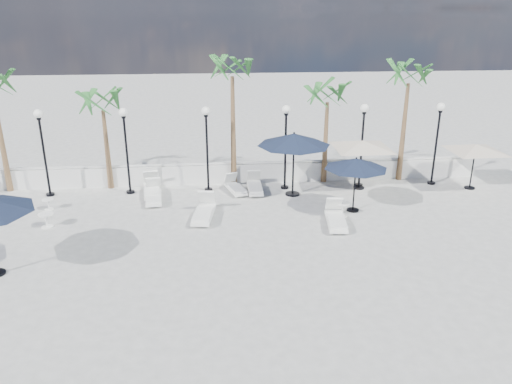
{
  "coord_description": "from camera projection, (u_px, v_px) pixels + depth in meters",
  "views": [
    {
      "loc": [
        0.26,
        -14.94,
        7.81
      ],
      "look_at": [
        1.78,
        2.07,
        1.5
      ],
      "focal_mm": 35.0,
      "sensor_mm": 36.0,
      "label": 1
    }
  ],
  "objects": [
    {
      "name": "ground",
      "position": [
        209.0,
        257.0,
        16.65
      ],
      "size": [
        100.0,
        100.0,
        0.0
      ],
      "primitive_type": "plane",
      "color": "gray",
      "rests_on": "ground"
    },
    {
      "name": "balustrade",
      "position": [
        208.0,
        174.0,
        23.49
      ],
      "size": [
        26.0,
        0.3,
        1.01
      ],
      "color": "silver",
      "rests_on": "ground"
    },
    {
      "name": "lamppost_1",
      "position": [
        42.0,
        141.0,
        21.27
      ],
      "size": [
        0.36,
        0.36,
        3.84
      ],
      "color": "black",
      "rests_on": "ground"
    },
    {
      "name": "lamppost_2",
      "position": [
        126.0,
        139.0,
        21.56
      ],
      "size": [
        0.36,
        0.36,
        3.84
      ],
      "color": "black",
      "rests_on": "ground"
    },
    {
      "name": "lamppost_3",
      "position": [
        207.0,
        137.0,
        21.86
      ],
      "size": [
        0.36,
        0.36,
        3.84
      ],
      "color": "black",
      "rests_on": "ground"
    },
    {
      "name": "lamppost_4",
      "position": [
        286.0,
        136.0,
        22.15
      ],
      "size": [
        0.36,
        0.36,
        3.84
      ],
      "color": "black",
      "rests_on": "ground"
    },
    {
      "name": "lamppost_5",
      "position": [
        363.0,
        134.0,
        22.44
      ],
      "size": [
        0.36,
        0.36,
        3.84
      ],
      "color": "black",
      "rests_on": "ground"
    },
    {
      "name": "lamppost_6",
      "position": [
        438.0,
        132.0,
        22.73
      ],
      "size": [
        0.36,
        0.36,
        3.84
      ],
      "color": "black",
      "rests_on": "ground"
    },
    {
      "name": "palm_1",
      "position": [
        103.0,
        107.0,
        21.79
      ],
      "size": [
        2.6,
        2.6,
        4.7
      ],
      "color": "brown",
      "rests_on": "ground"
    },
    {
      "name": "palm_2",
      "position": [
        232.0,
        74.0,
        21.79
      ],
      "size": [
        2.6,
        2.6,
        6.1
      ],
      "color": "brown",
      "rests_on": "ground"
    },
    {
      "name": "palm_3",
      "position": [
        328.0,
        99.0,
        22.56
      ],
      "size": [
        2.6,
        2.6,
        4.9
      ],
      "color": "brown",
      "rests_on": "ground"
    },
    {
      "name": "palm_4",
      "position": [
        409.0,
        81.0,
        22.59
      ],
      "size": [
        2.6,
        2.6,
        5.7
      ],
      "color": "brown",
      "rests_on": "ground"
    },
    {
      "name": "lounger_1",
      "position": [
        152.0,
        189.0,
        22.16
      ],
      "size": [
        0.97,
        2.22,
        0.8
      ],
      "rotation": [
        0.0,
        0.0,
        0.13
      ],
      "color": "white",
      "rests_on": "ground"
    },
    {
      "name": "lounger_2",
      "position": [
        204.0,
        212.0,
        19.63
      ],
      "size": [
        1.0,
        2.24,
        0.81
      ],
      "rotation": [
        0.0,
        0.0,
        -0.14
      ],
      "color": "white",
      "rests_on": "ground"
    },
    {
      "name": "lounger_3",
      "position": [
        154.0,
        195.0,
        21.42
      ],
      "size": [
        0.85,
        2.07,
        0.75
      ],
      "rotation": [
        0.0,
        0.0,
        0.1
      ],
      "color": "white",
      "rests_on": "ground"
    },
    {
      "name": "lounger_4",
      "position": [
        235.0,
        187.0,
        22.48
      ],
      "size": [
        1.02,
        1.86,
        0.66
      ],
      "rotation": [
        0.0,
        0.0,
        0.27
      ],
      "color": "white",
      "rests_on": "ground"
    },
    {
      "name": "lounger_5",
      "position": [
        336.0,
        219.0,
        19.02
      ],
      "size": [
        0.92,
        2.15,
        0.78
      ],
      "rotation": [
        0.0,
        0.0,
        -0.12
      ],
      "color": "white",
      "rests_on": "ground"
    },
    {
      "name": "lounger_6",
      "position": [
        255.0,
        186.0,
        22.55
      ],
      "size": [
        0.66,
        1.95,
        0.73
      ],
      "rotation": [
        0.0,
        0.0,
        -0.01
      ],
      "color": "white",
      "rests_on": "ground"
    },
    {
      "name": "side_table_0",
      "position": [
        46.0,
        219.0,
        18.81
      ],
      "size": [
        0.57,
        0.57,
        0.55
      ],
      "color": "white",
      "rests_on": "ground"
    },
    {
      "name": "side_table_1",
      "position": [
        48.0,
        203.0,
        20.48
      ],
      "size": [
        0.47,
        0.47,
        0.46
      ],
      "color": "white",
      "rests_on": "ground"
    },
    {
      "name": "side_table_2",
      "position": [
        342.0,
        208.0,
        19.86
      ],
      "size": [
        0.56,
        0.56,
        0.54
      ],
      "color": "white",
      "rests_on": "ground"
    },
    {
      "name": "parasol_navy_mid",
      "position": [
        294.0,
        140.0,
        21.36
      ],
      "size": [
        3.19,
        3.19,
        2.86
      ],
      "color": "black",
      "rests_on": "ground"
    },
    {
      "name": "parasol_navy_right",
      "position": [
        356.0,
        164.0,
        19.78
      ],
      "size": [
        2.55,
        2.55,
        2.28
      ],
      "color": "black",
      "rests_on": "ground"
    },
    {
      "name": "parasol_cream_sq_a",
      "position": [
        362.0,
        141.0,
        22.24
      ],
      "size": [
        4.95,
        4.95,
        2.43
      ],
      "color": "black",
      "rests_on": "ground"
    },
    {
      "name": "parasol_cream_sq_b",
      "position": [
        476.0,
        145.0,
        22.28
      ],
      "size": [
        4.5,
        4.5,
        2.25
      ],
      "color": "black",
      "rests_on": "ground"
    }
  ]
}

